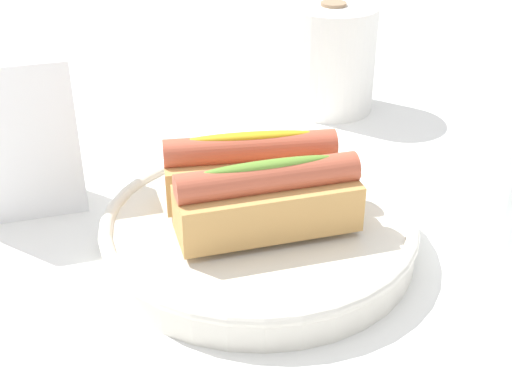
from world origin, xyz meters
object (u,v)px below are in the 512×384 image
Objects in this scene: hotdog_front at (265,200)px; hotdog_back at (248,169)px; paper_towel_roll at (329,58)px; napkin_box at (14,138)px; serving_bowl at (256,227)px.

hotdog_back is at bearing 103.60° from hotdog_front.
paper_towel_roll is 0.40m from napkin_box.
hotdog_front is (0.01, -0.03, 0.04)m from serving_bowl.
serving_bowl is 0.24m from napkin_box.
hotdog_front is 0.05m from hotdog_back.
hotdog_back is at bearing -26.15° from napkin_box.
serving_bowl is at bearing -76.40° from hotdog_back.
paper_towel_roll reaches higher than hotdog_back.
hotdog_front is at bearing -105.30° from paper_towel_roll.
serving_bowl is 1.77× the size of hotdog_back.
napkin_box reaches higher than serving_bowl.
napkin_box is at bearing 168.79° from hotdog_back.
paper_towel_roll is (0.11, 0.28, 0.00)m from hotdog_back.
napkin_box is (-0.22, 0.07, 0.06)m from serving_bowl.
serving_bowl is 0.05m from hotdog_back.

